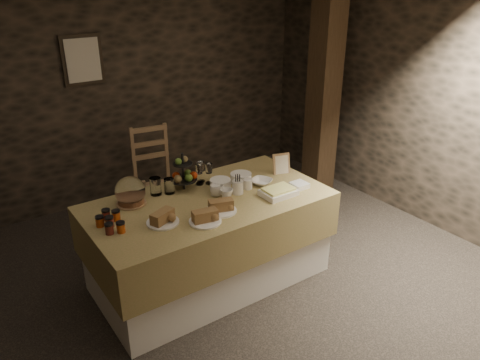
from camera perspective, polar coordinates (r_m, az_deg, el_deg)
ground_plane at (r=4.24m, az=-2.84°, el=-14.65°), size 5.50×5.00×0.01m
room_shell at (r=3.48m, az=-3.37°, el=5.78°), size 5.52×5.02×2.60m
buffet_table at (r=4.25m, az=-3.75°, el=-6.66°), size 2.10×1.12×0.83m
chair at (r=5.65m, az=-10.49°, el=0.77°), size 0.53×0.51×0.78m
timber_column at (r=5.83m, az=10.16°, el=10.44°), size 0.30×0.30×2.60m
framed_picture at (r=5.58m, az=-18.64°, el=13.71°), size 0.45×0.04×0.55m
plate_stack_a at (r=4.24m, az=-2.40°, el=-0.55°), size 0.19×0.19×0.10m
plate_stack_b at (r=4.39m, az=0.11°, el=0.28°), size 0.20×0.20×0.08m
cutlery_holder at (r=4.16m, az=-0.28°, el=-0.89°), size 0.10×0.10×0.12m
cup_a at (r=4.13m, az=-2.83°, el=-1.26°), size 0.14×0.14×0.10m
cup_b at (r=4.05m, az=-1.63°, el=-1.78°), size 0.14×0.14×0.10m
mug_c at (r=4.15m, az=-3.00°, el=-1.20°), size 0.09×0.09×0.09m
mug_d at (r=4.26m, az=0.95°, el=-0.49°), size 0.08×0.08×0.09m
bowl at (r=4.35m, az=2.62°, el=-0.23°), size 0.25×0.25×0.05m
cake_dome at (r=4.06m, az=-13.23°, el=-1.54°), size 0.26×0.26×0.26m
fruit_stand at (r=4.24m, az=-6.82°, el=0.59°), size 0.25×0.25×0.35m
bread_platter_left at (r=3.74m, az=-9.42°, el=-4.68°), size 0.26×0.26×0.11m
bread_platter_center at (r=3.71m, az=-4.28°, el=-4.60°), size 0.26×0.26×0.11m
bread_platter_right at (r=3.86m, az=-2.34°, el=-3.32°), size 0.26×0.26×0.11m
jam_jars at (r=3.78m, az=-15.52°, el=-4.96°), size 0.20×0.32×0.07m
tart_dish at (r=4.15m, az=4.71°, el=-1.45°), size 0.30×0.22×0.07m
square_dish at (r=4.32m, az=7.25°, el=-0.62°), size 0.14×0.14×0.04m
menu_frame at (r=4.58m, az=5.07°, el=1.89°), size 0.18×0.12×0.22m
storage_jar_a at (r=4.20m, az=-10.27°, el=-0.75°), size 0.10×0.10×0.16m
storage_jar_b at (r=4.21m, az=-8.62°, el=-0.72°), size 0.09×0.09×0.14m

